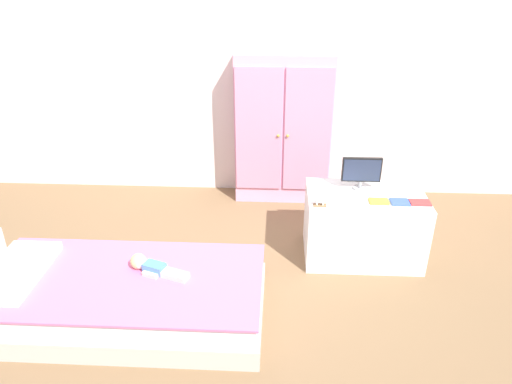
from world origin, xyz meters
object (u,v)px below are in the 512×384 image
rocking_horse_toy (321,200)px  book_red (420,202)px  book_yellow (379,201)px  bed (125,297)px  doll (148,265)px  wardrobe (283,130)px  tv_monitor (361,171)px  book_blue (400,202)px  tv_stand (363,225)px

rocking_horse_toy → book_red: size_ratio=0.76×
book_yellow → bed: bearing=-158.6°
rocking_horse_toy → book_red: 0.68m
doll → wardrobe: (0.81, 1.58, 0.33)m
book_yellow → book_red: (0.28, 0.00, -0.00)m
tv_monitor → rocking_horse_toy: size_ratio=2.65×
doll → book_red: size_ratio=2.77×
doll → tv_monitor: tv_monitor is taller
book_yellow → tv_monitor: bearing=115.8°
wardrobe → book_yellow: wardrobe is taller
bed → doll: bearing=30.4°
doll → book_blue: book_blue is taller
doll → rocking_horse_toy: 1.19m
tv_stand → book_yellow: bearing=-62.0°
tv_stand → tv_monitor: (-0.04, 0.09, 0.39)m
tv_monitor → book_red: bearing=-28.6°
tv_stand → rocking_horse_toy: rocking_horse_toy is taller
rocking_horse_toy → tv_monitor: bearing=42.8°
tv_monitor → book_blue: tv_monitor is taller
wardrobe → tv_stand: bearing=-57.2°
book_blue → book_yellow: bearing=180.0°
bed → tv_stand: (1.55, 0.75, 0.11)m
bed → wardrobe: (0.95, 1.67, 0.52)m
book_yellow → wardrobe: bearing=122.3°
bed → rocking_horse_toy: 1.40m
rocking_horse_toy → book_yellow: bearing=10.2°
wardrobe → book_yellow: 1.24m
bed → book_red: 2.02m
doll → tv_stand: bearing=25.3°
doll → tv_stand: (1.41, 0.66, -0.07)m
tv_stand → tv_monitor: tv_monitor is taller
tv_stand → rocking_horse_toy: (-0.34, -0.19, 0.30)m
wardrobe → book_blue: bearing=-52.5°
tv_stand → book_blue: size_ratio=6.70×
bed → tv_stand: size_ratio=2.04×
tv_stand → book_yellow: 0.29m
tv_stand → book_blue: 0.35m
doll → book_yellow: size_ratio=2.95×
book_red → bed: bearing=-161.5°
rocking_horse_toy → book_yellow: 0.41m
book_blue → tv_monitor: bearing=139.5°
bed → book_blue: (1.75, 0.63, 0.37)m
wardrobe → book_blue: (0.80, -1.04, -0.14)m
tv_monitor → rocking_horse_toy: (-0.30, -0.28, -0.09)m
book_yellow → book_red: book_yellow is taller
bed → book_blue: size_ratio=13.63×
wardrobe → book_red: size_ratio=9.48×
wardrobe → tv_monitor: (0.56, -0.83, -0.01)m
wardrobe → tv_stand: (0.59, -0.92, -0.40)m
tv_stand → rocking_horse_toy: size_ratio=7.92×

